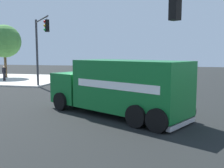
{
  "coord_description": "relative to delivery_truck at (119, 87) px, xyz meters",
  "views": [
    {
      "loc": [
        14.27,
        4.76,
        3.19
      ],
      "look_at": [
        1.09,
        1.68,
        1.58
      ],
      "focal_mm": 41.62,
      "sensor_mm": 36.0,
      "label": 1
    }
  ],
  "objects": [
    {
      "name": "shade_tree_near",
      "position": [
        -16.33,
        -18.17,
        3.22
      ],
      "size": [
        4.12,
        4.12,
        6.63
      ],
      "color": "brown",
      "rests_on": "sidewalk_corner_near"
    },
    {
      "name": "ground_plane",
      "position": [
        -1.39,
        -2.11,
        -1.48
      ],
      "size": [
        100.0,
        100.0,
        0.0
      ],
      "primitive_type": "plane",
      "color": "black"
    },
    {
      "name": "pedestrian_near_corner",
      "position": [
        -12.43,
        -15.61,
        -0.38
      ],
      "size": [
        0.26,
        0.53,
        1.68
      ],
      "color": "black",
      "rests_on": "sidewalk_corner_near"
    },
    {
      "name": "delivery_truck",
      "position": [
        0.0,
        0.0,
        0.0
      ],
      "size": [
        5.97,
        8.08,
        2.84
      ],
      "color": "#146B2D",
      "rests_on": "ground"
    },
    {
      "name": "sidewalk_corner_near",
      "position": [
        -15.04,
        -15.76,
        -1.41
      ],
      "size": [
        12.39,
        12.39,
        0.14
      ],
      "primitive_type": "cube",
      "color": "beige",
      "rests_on": "ground"
    },
    {
      "name": "pickup_silver",
      "position": [
        -10.04,
        -4.57,
        -0.75
      ],
      "size": [
        2.28,
        5.21,
        1.38
      ],
      "color": "#B7BABF",
      "rests_on": "ground"
    },
    {
      "name": "traffic_light_primary",
      "position": [
        -8.44,
        -8.94,
        2.75
      ],
      "size": [
        3.78,
        3.2,
        6.18
      ],
      "color": "#38383D",
      "rests_on": "sidewalk_corner_near"
    }
  ]
}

